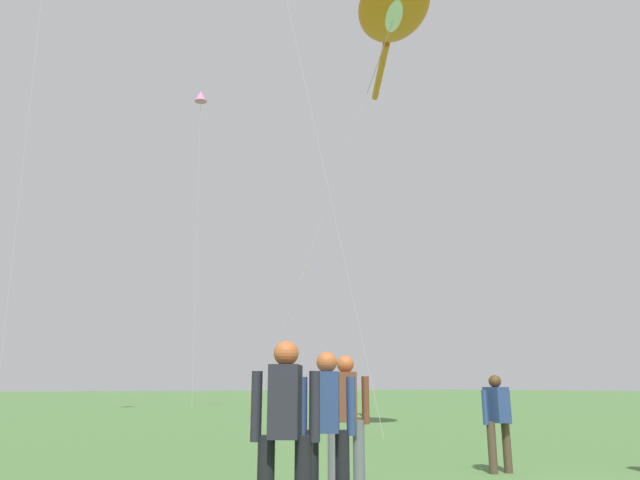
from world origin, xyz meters
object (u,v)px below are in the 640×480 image
object	(u,v)px
big_show_kite	(393,11)
person_grey_haired_man	(497,415)
person_tall_center	(327,420)
person_navy_jacket	(285,423)
small_kite_box_yellow	(201,98)
person_short_left	(346,412)

from	to	relation	value
big_show_kite	person_grey_haired_man	xyz separation A→B (m)	(-2.86, -5.44, -11.69)
person_tall_center	person_grey_haired_man	xyz separation A→B (m)	(4.03, 1.23, -0.11)
person_navy_jacket	small_kite_box_yellow	bearing A→B (deg)	18.35
big_show_kite	person_navy_jacket	xyz separation A→B (m)	(-7.73, -7.27, -11.55)
small_kite_box_yellow	person_tall_center	bearing A→B (deg)	141.70
person_grey_haired_man	person_navy_jacket	size ratio (longest dim) A/B	0.86
person_tall_center	small_kite_box_yellow	world-z (taller)	small_kite_box_yellow
person_navy_jacket	small_kite_box_yellow	world-z (taller)	small_kite_box_yellow
big_show_kite	person_grey_haired_man	distance (m)	13.20
person_tall_center	person_short_left	world-z (taller)	person_short_left
big_show_kite	person_tall_center	bearing A→B (deg)	-13.88
person_grey_haired_man	small_kite_box_yellow	world-z (taller)	small_kite_box_yellow
person_grey_haired_man	small_kite_box_yellow	bearing A→B (deg)	1.75
person_tall_center	person_grey_haired_man	world-z (taller)	person_tall_center
person_navy_jacket	small_kite_box_yellow	xyz separation A→B (m)	(8.80, 26.69, 17.57)
big_show_kite	person_navy_jacket	world-z (taller)	big_show_kite
person_grey_haired_man	small_kite_box_yellow	distance (m)	30.76
person_grey_haired_man	big_show_kite	bearing A→B (deg)	-17.01
person_grey_haired_man	person_navy_jacket	world-z (taller)	person_navy_jacket
person_short_left	person_navy_jacket	xyz separation A→B (m)	(-1.87, -1.72, 0.01)
big_show_kite	person_tall_center	xyz separation A→B (m)	(-6.89, -6.67, -11.58)
person_short_left	small_kite_box_yellow	distance (m)	31.30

